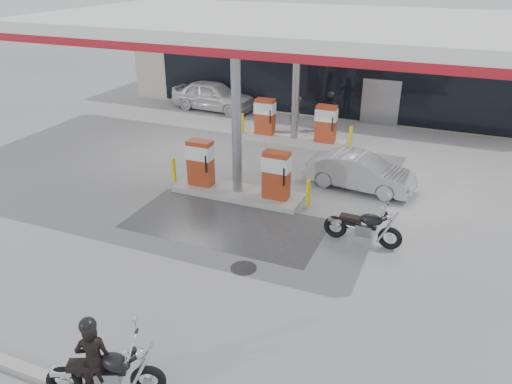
# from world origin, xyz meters

# --- Properties ---
(ground) EXTENTS (90.00, 90.00, 0.00)m
(ground) POSITION_xyz_m (0.00, 0.00, 0.00)
(ground) COLOR gray
(ground) RESTS_ON ground
(wet_patch) EXTENTS (6.00, 3.00, 0.00)m
(wet_patch) POSITION_xyz_m (0.50, 0.00, 0.00)
(wet_patch) COLOR #4C4C4F
(wet_patch) RESTS_ON ground
(drain_cover) EXTENTS (0.70, 0.70, 0.01)m
(drain_cover) POSITION_xyz_m (2.00, -2.00, 0.00)
(drain_cover) COLOR #38383A
(drain_cover) RESTS_ON ground
(kerb) EXTENTS (28.00, 0.25, 0.15)m
(kerb) POSITION_xyz_m (0.00, -7.00, 0.07)
(kerb) COLOR gray
(kerb) RESTS_ON ground
(store_building) EXTENTS (22.00, 8.22, 4.00)m
(store_building) POSITION_xyz_m (0.01, 15.94, 2.01)
(store_building) COLOR #AEA191
(store_building) RESTS_ON ground
(canopy) EXTENTS (16.00, 10.02, 5.51)m
(canopy) POSITION_xyz_m (0.00, 5.00, 5.27)
(canopy) COLOR silver
(canopy) RESTS_ON ground
(pump_island_near) EXTENTS (5.14, 1.30, 1.78)m
(pump_island_near) POSITION_xyz_m (0.00, 2.00, 0.71)
(pump_island_near) COLOR #9E9E99
(pump_island_near) RESTS_ON ground
(pump_island_far) EXTENTS (5.14, 1.30, 1.78)m
(pump_island_far) POSITION_xyz_m (0.00, 8.00, 0.71)
(pump_island_far) COLOR #9E9E99
(pump_island_far) RESTS_ON ground
(main_motorcycle) EXTENTS (2.09, 1.13, 1.14)m
(main_motorcycle) POSITION_xyz_m (1.40, -6.78, 0.50)
(main_motorcycle) COLOR black
(main_motorcycle) RESTS_ON ground
(biker_main) EXTENTS (0.73, 0.67, 1.67)m
(biker_main) POSITION_xyz_m (1.22, -6.86, 0.83)
(biker_main) COLOR black
(biker_main) RESTS_ON ground
(parked_motorcycle) EXTENTS (2.25, 0.86, 1.16)m
(parked_motorcycle) POSITION_xyz_m (4.62, 0.48, 0.51)
(parked_motorcycle) COLOR black
(parked_motorcycle) RESTS_ON ground
(sedan_white) EXTENTS (4.61, 2.09, 1.53)m
(sedan_white) POSITION_xyz_m (-5.65, 11.20, 0.77)
(sedan_white) COLOR silver
(sedan_white) RESTS_ON ground
(attendant) EXTENTS (0.86, 1.00, 1.78)m
(attendant) POSITION_xyz_m (-0.23, 9.00, 0.89)
(attendant) COLOR #5B5B60
(attendant) RESTS_ON ground
(hatchback_silver) EXTENTS (3.87, 1.72, 1.23)m
(hatchback_silver) POSITION_xyz_m (3.73, 4.20, 0.62)
(hatchback_silver) COLOR #9B9DA3
(hatchback_silver) RESTS_ON ground
(parked_car_left) EXTENTS (4.59, 3.13, 1.23)m
(parked_car_left) POSITION_xyz_m (-4.50, 14.00, 0.62)
(parked_car_left) COLOR #4E1311
(parked_car_left) RESTS_ON ground
(biker_walking) EXTENTS (1.03, 0.46, 1.73)m
(biker_walking) POSITION_xyz_m (0.99, 10.20, 0.87)
(biker_walking) COLOR black
(biker_walking) RESTS_ON ground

